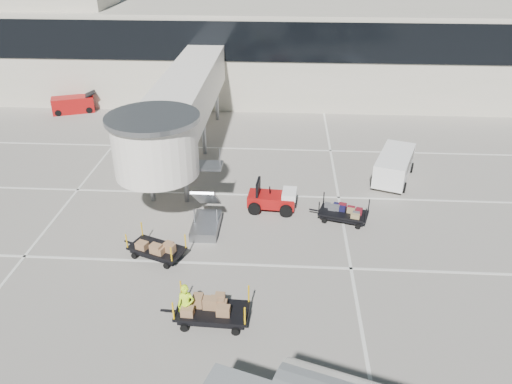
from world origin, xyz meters
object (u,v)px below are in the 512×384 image
ground_worker (186,305)px  belt_loader (74,105)px  box_cart_far (156,249)px  suitcase_cart (344,213)px  baggage_tug (273,199)px  box_cart_near (211,311)px  minivan (395,164)px

ground_worker → belt_loader: 29.10m
box_cart_far → suitcase_cart: bearing=44.7°
suitcase_cart → baggage_tug: bearing=-178.6°
belt_loader → box_cart_near: bearing=-78.8°
suitcase_cart → box_cart_near: size_ratio=0.89×
minivan → box_cart_far: bearing=-124.5°
box_cart_near → minivan: size_ratio=0.75×
box_cart_far → ground_worker: bearing=-40.4°
baggage_tug → box_cart_far: baggage_tug is taller
box_cart_near → box_cart_far: box_cart_near is taller
ground_worker → minivan: size_ratio=0.39×
box_cart_near → minivan: (9.87, 13.75, 0.49)m
suitcase_cart → minivan: size_ratio=0.67×
box_cart_near → minivan: bearing=56.6°
box_cart_near → belt_loader: 29.43m
suitcase_cart → belt_loader: size_ratio=0.84×
baggage_tug → suitcase_cart: baggage_tug is taller
suitcase_cart → belt_loader: 27.39m
box_cart_far → ground_worker: size_ratio=1.75×
minivan → ground_worker: bearing=-107.9°
baggage_tug → belt_loader: same height
box_cart_far → minivan: minivan is taller
minivan → box_cart_near: bearing=-105.7°
baggage_tug → ground_worker: size_ratio=1.47×
ground_worker → suitcase_cart: bearing=50.2°
box_cart_near → box_cart_far: 5.45m
minivan → baggage_tug: bearing=-130.0°
ground_worker → baggage_tug: bearing=71.7°
suitcase_cart → box_cart_far: (-9.52, -4.00, 0.00)m
ground_worker → belt_loader: ground_worker is taller
baggage_tug → belt_loader: 23.69m
baggage_tug → belt_loader: bearing=143.3°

